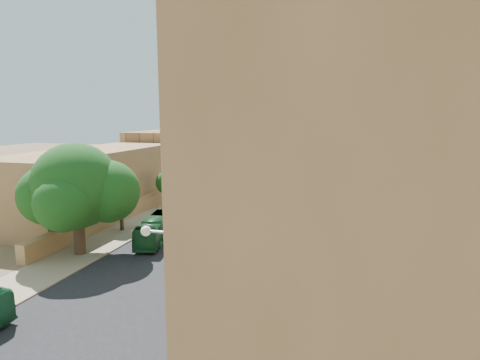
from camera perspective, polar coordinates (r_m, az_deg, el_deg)
The scene contains 35 objects.
ground at distance 33.14m, azimuth -12.50°, elevation -13.88°, with size 260.00×260.00×0.00m, color brown.
road_surface at distance 60.04m, azimuth 1.02°, elevation -3.18°, with size 14.00×140.00×0.01m, color black.
sidewalk_east at distance 58.45m, azimuth 10.09°, elevation -3.66°, with size 5.00×140.00×0.01m, color #8D775C.
sidewalk_west at distance 63.04m, azimuth -7.37°, elevation -2.66°, with size 5.00×140.00×0.01m, color #8D775C.
kerb_east at distance 58.72m, azimuth 7.66°, elevation -3.49°, with size 0.25×140.00×0.12m, color #8D775C.
kerb_west at distance 62.12m, azimuth -5.25°, elevation -2.75°, with size 0.25×140.00×0.12m, color #8D775C.
townhouse_a at distance 24.68m, azimuth 18.06°, elevation -6.43°, with size 9.00×14.00×16.40m.
townhouse_b at distance 38.49m, azimuth 17.16°, elevation -2.01°, with size 9.00×14.00×14.90m.
townhouse_c at distance 52.15m, azimuth 16.85°, elevation 2.24°, with size 9.00×14.00×17.40m.
townhouse_d at distance 66.14m, azimuth 16.58°, elevation 2.99°, with size 9.00×14.00×15.90m.
corner_block at distance 11.56m, azimuth 24.12°, elevation -17.00°, with size 9.20×10.20×15.70m.
west_wall at distance 55.41m, azimuth -14.29°, elevation -3.57°, with size 1.00×40.00×1.80m, color #976E44.
west_building_low at distance 56.11m, azimuth -20.32°, elevation -0.27°, with size 10.00×28.00×8.40m, color brown.
west_building_mid at distance 78.36m, azimuth -9.21°, elevation 3.31°, with size 10.00×22.00×10.00m, color #A17549.
church at distance 106.47m, azimuth 7.67°, elevation 7.30°, with size 28.00×22.50×36.30m.
ficus_tree at distance 39.66m, azimuth -22.16°, elevation -1.20°, with size 10.45×9.61×10.45m.
street_tree_a at distance 46.99m, azimuth -16.57°, elevation -3.17°, with size 3.03×3.03×4.67m.
street_tree_b at distance 57.23m, azimuth -10.24°, elevation -0.37°, with size 3.40×3.40×5.23m.
street_tree_c at distance 68.09m, azimuth -5.87°, elevation 1.33°, with size 3.50×3.50×5.38m.
street_tree_d at distance 79.31m, azimuth -2.71°, elevation 2.37°, with size 3.36×3.36×5.17m.
streetlamp at distance 18.04m, azimuth -9.07°, elevation -16.05°, with size 2.11×0.44×8.22m.
red_truck at distance 41.35m, azimuth -1.54°, elevation -6.67°, with size 2.93×6.26×3.55m.
olive_pickup at distance 49.46m, azimuth 2.61°, elevation -4.84°, with size 2.22×4.46×1.80m.
bus_green_north at distance 42.62m, azimuth -11.75°, elevation -6.74°, with size 2.20×9.40×2.62m, color #174E24.
bus_red_east at distance 37.99m, azimuth -1.25°, elevation -8.30°, with size 2.43×10.38×2.89m, color #9C2104.
bus_cream_east at distance 53.48m, azimuth 3.66°, elevation -3.23°, with size 2.32×9.92×2.76m, color beige.
car_blue_a at distance 47.89m, azimuth -4.13°, elevation -5.69°, with size 1.39×3.45×1.17m, color #3997CC.
car_white_a at distance 60.21m, azimuth -3.15°, elevation -2.54°, with size 1.35×3.88×1.28m, color silver.
car_cream at distance 49.03m, azimuth 3.25°, elevation -5.38°, with size 1.82×3.94×1.09m, color beige.
car_dkblue at distance 71.11m, azimuth 0.08°, elevation -0.72°, with size 1.76×4.34×1.26m, color navy.
car_white_b at distance 75.06m, azimuth 4.44°, elevation -0.24°, with size 1.43×3.55×1.21m, color white.
car_blue_b at distance 80.70m, azimuth 3.53°, elevation 0.41°, with size 1.22×3.49×1.15m, color #3882C5.
pedestrian_a at distance 35.32m, azimuth 3.53°, elevation -10.79°, with size 0.59×0.39×1.61m, color #28242A.
pedestrian_b at distance 25.93m, azimuth 4.47°, elevation -18.30°, with size 0.88×0.69×1.81m, color #302B27.
pedestrian_c at distance 41.35m, azimuth 5.25°, elevation -7.89°, with size 0.87×0.36×1.49m, color #343539.
Camera 1 is at (14.67, -26.79, 12.86)m, focal length 30.00 mm.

